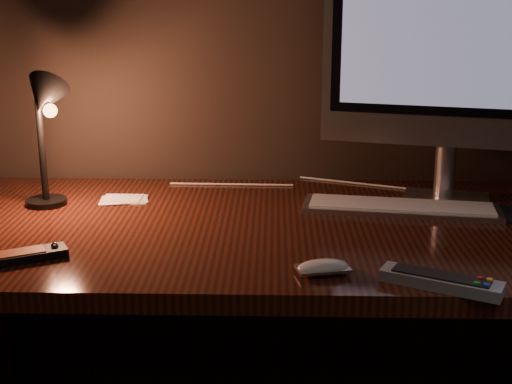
{
  "coord_description": "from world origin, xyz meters",
  "views": [
    {
      "loc": [
        0.02,
        0.37,
        1.25
      ],
      "look_at": [
        -0.02,
        1.73,
        0.86
      ],
      "focal_mm": 50.0,
      "sensor_mm": 36.0,
      "label": 1
    }
  ],
  "objects_px": {
    "mouse": "(323,269)",
    "media_remote": "(30,254)",
    "keyboard": "(401,207)",
    "monitor": "(459,42)",
    "tv_remote": "(441,281)",
    "desk": "(266,266)",
    "desk_lamp": "(44,116)"
  },
  "relations": [
    {
      "from": "desk",
      "to": "mouse",
      "type": "distance_m",
      "value": 0.39
    },
    {
      "from": "mouse",
      "to": "desk_lamp",
      "type": "bearing_deg",
      "value": 135.41
    },
    {
      "from": "tv_remote",
      "to": "monitor",
      "type": "bearing_deg",
      "value": 102.54
    },
    {
      "from": "monitor",
      "to": "tv_remote",
      "type": "height_order",
      "value": "monitor"
    },
    {
      "from": "monitor",
      "to": "media_remote",
      "type": "xyz_separation_m",
      "value": [
        -0.88,
        -0.38,
        -0.37
      ]
    },
    {
      "from": "mouse",
      "to": "keyboard",
      "type": "bearing_deg",
      "value": 49.16
    },
    {
      "from": "monitor",
      "to": "media_remote",
      "type": "bearing_deg",
      "value": -142.07
    },
    {
      "from": "desk",
      "to": "media_remote",
      "type": "relative_size",
      "value": 11.02
    },
    {
      "from": "desk",
      "to": "tv_remote",
      "type": "bearing_deg",
      "value": -52.75
    },
    {
      "from": "keyboard",
      "to": "mouse",
      "type": "bearing_deg",
      "value": -109.54
    },
    {
      "from": "desk",
      "to": "desk_lamp",
      "type": "bearing_deg",
      "value": 176.43
    },
    {
      "from": "media_remote",
      "to": "tv_remote",
      "type": "xyz_separation_m",
      "value": [
        0.76,
        -0.11,
        0.0
      ]
    },
    {
      "from": "desk",
      "to": "mouse",
      "type": "height_order",
      "value": "mouse"
    },
    {
      "from": "tv_remote",
      "to": "desk",
      "type": "bearing_deg",
      "value": 153.84
    },
    {
      "from": "mouse",
      "to": "media_remote",
      "type": "bearing_deg",
      "value": 161.35
    },
    {
      "from": "monitor",
      "to": "keyboard",
      "type": "distance_m",
      "value": 0.4
    },
    {
      "from": "keyboard",
      "to": "mouse",
      "type": "relative_size",
      "value": 4.71
    },
    {
      "from": "media_remote",
      "to": "desk_lamp",
      "type": "distance_m",
      "value": 0.39
    },
    {
      "from": "keyboard",
      "to": "media_remote",
      "type": "relative_size",
      "value": 3.11
    },
    {
      "from": "keyboard",
      "to": "tv_remote",
      "type": "distance_m",
      "value": 0.44
    },
    {
      "from": "keyboard",
      "to": "tv_remote",
      "type": "height_order",
      "value": "tv_remote"
    },
    {
      "from": "mouse",
      "to": "media_remote",
      "type": "height_order",
      "value": "media_remote"
    },
    {
      "from": "monitor",
      "to": "mouse",
      "type": "relative_size",
      "value": 6.74
    },
    {
      "from": "keyboard",
      "to": "desk_lamp",
      "type": "distance_m",
      "value": 0.85
    },
    {
      "from": "desk",
      "to": "desk_lamp",
      "type": "xyz_separation_m",
      "value": [
        -0.51,
        0.03,
        0.35
      ]
    },
    {
      "from": "mouse",
      "to": "tv_remote",
      "type": "distance_m",
      "value": 0.21
    },
    {
      "from": "desk_lamp",
      "to": "media_remote",
      "type": "bearing_deg",
      "value": -94.53
    },
    {
      "from": "mouse",
      "to": "tv_remote",
      "type": "xyz_separation_m",
      "value": [
        0.2,
        -0.06,
        0.0
      ]
    },
    {
      "from": "mouse",
      "to": "media_remote",
      "type": "relative_size",
      "value": 0.66
    },
    {
      "from": "media_remote",
      "to": "keyboard",
      "type": "bearing_deg",
      "value": -5.34
    },
    {
      "from": "tv_remote",
      "to": "media_remote",
      "type": "bearing_deg",
      "value": -161.92
    },
    {
      "from": "keyboard",
      "to": "media_remote",
      "type": "xyz_separation_m",
      "value": [
        -0.76,
        -0.33,
        0.0
      ]
    }
  ]
}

